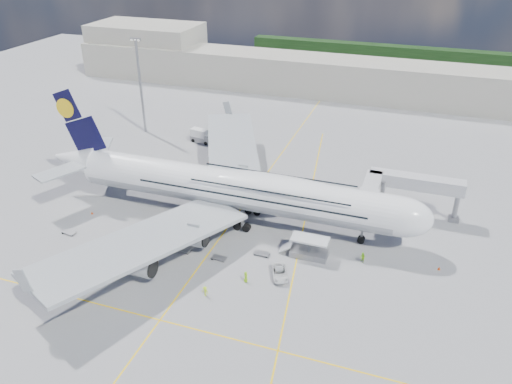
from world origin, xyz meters
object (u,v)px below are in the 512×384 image
(dolly_row_a, at_px, (119,260))
(cone_wing_left_inner, at_px, (243,187))
(cargo_loader, at_px, (308,250))
(cone_wing_right_inner, at_px, (146,270))
(catering_truck_inner, at_px, (220,162))
(crew_nose, at_px, (352,223))
(dolly_row_c, at_px, (182,249))
(catering_truck_outer, at_px, (201,136))
(light_mast, at_px, (140,85))
(dolly_row_b, at_px, (142,256))
(cone_tail, at_px, (92,213))
(airliner, at_px, (234,189))
(crew_van, at_px, (246,277))
(cone_wing_right_outer, at_px, (46,296))
(baggage_tug, at_px, (130,262))
(service_van, at_px, (279,273))
(dolly_nose_near, at_px, (262,253))
(jet_bridge, at_px, (398,187))
(crew_tug, at_px, (205,291))
(cone_wing_left_outer, at_px, (223,172))
(dolly_back, at_px, (69,232))
(dolly_nose_far, at_px, (219,258))
(crew_loader, at_px, (363,258))
(crew_wing, at_px, (145,225))

(dolly_row_a, distance_m, cone_wing_left_inner, 34.48)
(cargo_loader, relative_size, cone_wing_right_inner, 14.84)
(catering_truck_inner, relative_size, crew_nose, 3.89)
(dolly_row_c, relative_size, catering_truck_outer, 0.54)
(light_mast, relative_size, dolly_row_b, 9.16)
(dolly_row_b, bearing_deg, cone_tail, 145.74)
(light_mast, distance_m, cone_wing_right_inner, 65.39)
(airliner, xyz_separation_m, crew_van, (8.67, -17.48, -5.90))
(cone_wing_right_outer, bearing_deg, cone_wing_right_inner, 43.44)
(baggage_tug, relative_size, service_van, 0.53)
(dolly_nose_near, relative_size, cone_wing_right_inner, 4.84)
(dolly_nose_near, bearing_deg, crew_nose, 48.08)
(dolly_row_a, xyz_separation_m, catering_truck_inner, (1.77, 40.24, 0.72))
(jet_bridge, distance_m, cone_wing_right_outer, 65.16)
(dolly_nose_near, xyz_separation_m, crew_tug, (-4.92, -13.27, 0.58))
(catering_truck_inner, relative_size, cone_wing_left_outer, 10.43)
(jet_bridge, bearing_deg, dolly_nose_near, -135.40)
(jet_bridge, height_order, service_van, jet_bridge)
(dolly_row_c, bearing_deg, cargo_loader, 20.30)
(dolly_back, height_order, catering_truck_outer, catering_truck_outer)
(dolly_nose_far, distance_m, catering_truck_inner, 36.07)
(dolly_row_b, distance_m, crew_loader, 38.35)
(dolly_row_b, bearing_deg, cone_wing_right_inner, -54.13)
(dolly_nose_far, height_order, baggage_tug, baggage_tug)
(jet_bridge, bearing_deg, crew_nose, -138.82)
(dolly_nose_near, distance_m, catering_truck_inner, 35.94)
(cargo_loader, bearing_deg, light_mast, 143.46)
(dolly_nose_far, xyz_separation_m, cone_wing_left_inner, (-5.15, 25.94, -0.03))
(light_mast, relative_size, catering_truck_outer, 4.03)
(jet_bridge, height_order, dolly_back, jet_bridge)
(jet_bridge, distance_m, crew_van, 35.75)
(crew_van, height_order, cone_wing_left_outer, crew_van)
(catering_truck_inner, height_order, cone_wing_right_outer, catering_truck_inner)
(light_mast, bearing_deg, catering_truck_inner, -27.60)
(dolly_nose_near, xyz_separation_m, cone_wing_left_inner, (-11.75, 22.21, -0.04))
(dolly_back, xyz_separation_m, cone_wing_left_inner, (24.68, 27.68, -0.03))
(airliner, xyz_separation_m, light_mast, (-40.26, 35.00, 6.34))
(dolly_row_a, bearing_deg, baggage_tug, 35.40)
(baggage_tug, xyz_separation_m, crew_loader, (37.39, 13.75, 0.26))
(catering_truck_inner, relative_size, cone_wing_right_outer, 11.21)
(dolly_row_a, height_order, cone_wing_left_inner, dolly_row_a)
(dolly_back, relative_size, crew_tug, 1.61)
(cargo_loader, distance_m, catering_truck_inner, 39.11)
(baggage_tug, distance_m, crew_tug, 15.70)
(crew_tug, distance_m, cone_wing_right_inner, 12.16)
(crew_loader, xyz_separation_m, crew_wing, (-40.74, -3.14, -0.06))
(airliner, relative_size, dolly_back, 27.74)
(light_mast, distance_m, catering_truck_inner, 34.33)
(dolly_row_a, bearing_deg, dolly_back, 179.85)
(cone_wing_left_outer, bearing_deg, jet_bridge, -10.16)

